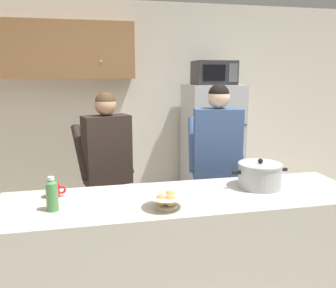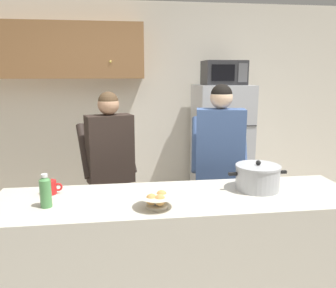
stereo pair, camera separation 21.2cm
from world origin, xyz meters
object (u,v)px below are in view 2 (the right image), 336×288
(refrigerator, at_px, (221,151))
(bottle_near_edge, at_px, (45,191))
(person_near_pot, at_px, (110,159))
(person_by_sink, at_px, (220,155))
(coffee_mug, at_px, (50,187))
(microwave, at_px, (224,73))
(bread_bowl, at_px, (157,200))
(cooking_pot, at_px, (258,177))

(refrigerator, bearing_deg, bottle_near_edge, -131.15)
(person_near_pot, relative_size, person_by_sink, 0.96)
(person_by_sink, bearing_deg, coffee_mug, -158.24)
(person_near_pot, bearing_deg, microwave, 35.94)
(person_by_sink, xyz_separation_m, coffee_mug, (-1.35, -0.54, -0.06))
(refrigerator, relative_size, microwave, 3.34)
(refrigerator, xyz_separation_m, person_near_pot, (-1.32, -0.98, 0.18))
(refrigerator, height_order, microwave, microwave)
(refrigerator, bearing_deg, person_near_pot, -143.44)
(person_near_pot, distance_m, bottle_near_edge, 1.01)
(microwave, bearing_deg, coffee_mug, -135.72)
(bottle_near_edge, bearing_deg, coffee_mug, 95.37)
(coffee_mug, height_order, bread_bowl, bread_bowl)
(microwave, bearing_deg, bottle_near_edge, -131.48)
(person_near_pot, bearing_deg, person_by_sink, -9.67)
(refrigerator, xyz_separation_m, coffee_mug, (-1.70, -1.68, 0.17))
(cooking_pot, bearing_deg, coffee_mug, 176.13)
(microwave, relative_size, person_near_pot, 0.30)
(refrigerator, height_order, bread_bowl, refrigerator)
(refrigerator, xyz_separation_m, person_by_sink, (-0.35, -1.14, 0.23))
(refrigerator, relative_size, person_near_pot, 1.01)
(microwave, relative_size, bottle_near_edge, 2.27)
(person_near_pot, height_order, bread_bowl, person_near_pot)
(person_near_pot, xyz_separation_m, bottle_near_edge, (-0.36, -0.94, 0.04))
(coffee_mug, bearing_deg, microwave, 44.28)
(microwave, xyz_separation_m, cooking_pot, (-0.26, -1.75, -0.73))
(bread_bowl, bearing_deg, refrigerator, 63.74)
(person_by_sink, bearing_deg, microwave, 72.59)
(microwave, relative_size, person_by_sink, 0.29)
(cooking_pot, distance_m, bottle_near_edge, 1.43)
(person_by_sink, relative_size, coffee_mug, 12.57)
(person_near_pot, distance_m, bread_bowl, 1.09)
(coffee_mug, xyz_separation_m, bread_bowl, (0.70, -0.34, 0.00))
(refrigerator, distance_m, person_by_sink, 1.21)
(coffee_mug, bearing_deg, bread_bowl, -26.14)
(bread_bowl, bearing_deg, microwave, 63.50)
(person_near_pot, xyz_separation_m, person_by_sink, (0.97, -0.16, 0.05))
(person_near_pot, relative_size, cooking_pot, 3.71)
(microwave, distance_m, person_near_pot, 1.80)
(microwave, distance_m, coffee_mug, 2.50)
(bottle_near_edge, bearing_deg, refrigerator, 48.85)
(bread_bowl, bearing_deg, person_by_sink, 53.75)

